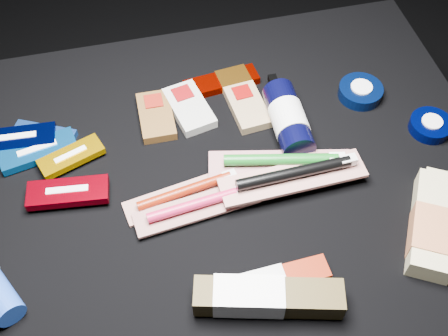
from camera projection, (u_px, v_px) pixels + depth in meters
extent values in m
plane|color=black|center=(219.00, 282.00, 1.27)|extent=(3.00, 3.00, 0.00)
cube|color=black|center=(218.00, 239.00, 1.11)|extent=(0.98, 0.78, 0.40)
cube|color=#1F4EA9|center=(44.00, 135.00, 1.00)|extent=(0.12, 0.09, 0.01)
cube|color=silver|center=(43.00, 135.00, 1.00)|extent=(0.06, 0.03, 0.01)
cube|color=#0B58A4|center=(38.00, 151.00, 0.98)|extent=(0.14, 0.07, 0.02)
cube|color=silver|center=(38.00, 151.00, 0.98)|extent=(0.07, 0.03, 0.02)
cube|color=black|center=(17.00, 139.00, 0.99)|extent=(0.14, 0.06, 0.02)
cube|color=white|center=(17.00, 139.00, 0.99)|extent=(0.07, 0.02, 0.02)
cube|color=#D99B00|center=(71.00, 157.00, 0.97)|extent=(0.12, 0.08, 0.01)
cube|color=white|center=(71.00, 156.00, 0.96)|extent=(0.06, 0.03, 0.01)
cube|color=maroon|center=(68.00, 192.00, 0.92)|extent=(0.14, 0.06, 0.02)
cube|color=silver|center=(68.00, 192.00, 0.92)|extent=(0.07, 0.02, 0.02)
cube|color=brown|center=(156.00, 116.00, 1.03)|extent=(0.06, 0.11, 0.02)
cube|color=maroon|center=(154.00, 104.00, 1.04)|extent=(0.03, 0.03, 0.02)
cube|color=#B8B9B1|center=(189.00, 108.00, 1.04)|extent=(0.09, 0.13, 0.02)
cube|color=maroon|center=(183.00, 96.00, 1.05)|extent=(0.04, 0.04, 0.02)
cube|color=#9B7E59|center=(247.00, 107.00, 1.04)|extent=(0.07, 0.12, 0.02)
cube|color=#6C0706|center=(242.00, 95.00, 1.06)|extent=(0.04, 0.04, 0.02)
cube|color=#6B0800|center=(221.00, 82.00, 1.08)|extent=(0.15, 0.06, 0.02)
cube|color=#B66E1A|center=(233.00, 79.00, 1.08)|extent=(0.07, 0.05, 0.02)
cylinder|color=black|center=(288.00, 119.00, 0.99)|extent=(0.06, 0.15, 0.06)
cylinder|color=silver|center=(289.00, 121.00, 0.99)|extent=(0.06, 0.07, 0.06)
cylinder|color=black|center=(276.00, 86.00, 1.04)|extent=(0.02, 0.02, 0.02)
cube|color=black|center=(273.00, 81.00, 1.06)|extent=(0.02, 0.03, 0.01)
cylinder|color=black|center=(360.00, 92.00, 1.06)|extent=(0.08, 0.08, 0.02)
cylinder|color=white|center=(361.00, 91.00, 1.06)|extent=(0.04, 0.04, 0.03)
cylinder|color=black|center=(430.00, 126.00, 1.01)|extent=(0.08, 0.08, 0.02)
cylinder|color=white|center=(431.00, 125.00, 1.01)|extent=(0.04, 0.04, 0.02)
cube|color=#C9BC8A|center=(433.00, 224.00, 0.88)|extent=(0.14, 0.19, 0.04)
cube|color=#B16941|center=(432.00, 234.00, 0.87)|extent=(0.10, 0.11, 0.04)
cube|color=#C9BC8A|center=(437.00, 179.00, 0.93)|extent=(0.05, 0.04, 0.03)
cube|color=#B0A8A5|center=(185.00, 195.00, 0.93)|extent=(0.21, 0.08, 0.01)
cylinder|color=#6B1806|center=(185.00, 191.00, 0.92)|extent=(0.16, 0.04, 0.02)
cube|color=silver|center=(229.00, 175.00, 0.94)|extent=(0.02, 0.02, 0.01)
cube|color=#ADA9A3|center=(196.00, 208.00, 0.91)|extent=(0.21, 0.07, 0.01)
cylinder|color=#B11A43|center=(196.00, 204.00, 0.90)|extent=(0.16, 0.03, 0.02)
cube|color=silver|center=(242.00, 190.00, 0.91)|extent=(0.02, 0.02, 0.01)
cube|color=#B2ABA6|center=(280.00, 164.00, 0.95)|extent=(0.25, 0.11, 0.01)
cylinder|color=#115E18|center=(281.00, 159.00, 0.94)|extent=(0.19, 0.06, 0.02)
cube|color=white|center=(337.00, 158.00, 0.94)|extent=(0.03, 0.02, 0.01)
cube|color=beige|center=(293.00, 178.00, 0.93)|extent=(0.25, 0.06, 0.01)
cylinder|color=black|center=(294.00, 173.00, 0.91)|extent=(0.19, 0.03, 0.02)
cube|color=silver|center=(348.00, 160.00, 0.93)|extent=(0.03, 0.02, 0.01)
cube|color=#781602|center=(273.00, 283.00, 0.83)|extent=(0.17, 0.04, 0.03)
cube|color=silver|center=(259.00, 286.00, 0.82)|extent=(0.08, 0.04, 0.03)
cube|color=#3C3013|center=(268.00, 297.00, 0.80)|extent=(0.22, 0.10, 0.04)
cube|color=white|center=(249.00, 296.00, 0.80)|extent=(0.11, 0.07, 0.04)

